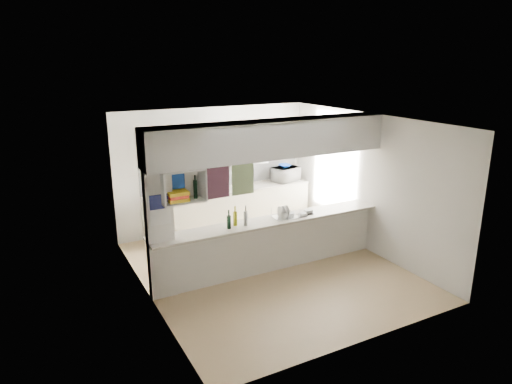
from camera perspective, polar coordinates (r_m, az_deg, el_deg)
floor at (r=8.08m, az=1.72°, el=-9.67°), size 4.80×4.80×0.00m
ceiling at (r=7.32m, az=1.90°, el=8.95°), size 4.80×4.80×0.00m
wall_back at (r=9.68m, az=-5.26°, el=2.87°), size 4.20×0.00×4.20m
wall_left at (r=6.85m, az=-13.65°, el=-3.22°), size 0.00×4.80×4.80m
wall_right at (r=8.79m, az=13.78°, el=1.09°), size 0.00×4.80×4.80m
servery_partition at (r=7.42m, az=0.67°, el=1.65°), size 4.20×0.50×2.60m
cubby_shelf at (r=6.81m, az=-9.42°, el=0.54°), size 0.65×0.35×0.50m
kitchen_run at (r=9.63m, az=-3.70°, el=-0.09°), size 3.60×0.63×2.24m
microwave at (r=10.14m, az=3.75°, el=2.23°), size 0.64×0.50×0.32m
bowl at (r=10.10m, az=3.61°, el=3.29°), size 0.26×0.26×0.06m
dish_rack at (r=7.82m, az=3.71°, el=-2.60°), size 0.44×0.34×0.22m
cup at (r=7.76m, az=3.50°, el=-2.90°), size 0.15×0.15×0.11m
wine_bottles at (r=7.39m, az=-2.39°, el=-3.41°), size 0.37×0.15×0.34m
plastic_tubs at (r=7.96m, az=5.42°, el=-2.72°), size 0.51×0.21×0.07m
utensil_jar at (r=9.51m, az=-4.93°, el=0.70°), size 0.10×0.10×0.14m
knife_block at (r=9.55m, az=-4.71°, el=0.97°), size 0.12×0.10×0.20m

